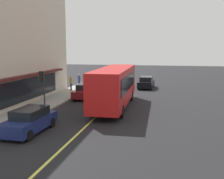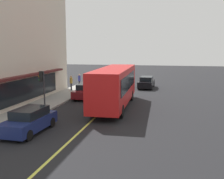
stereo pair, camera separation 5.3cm
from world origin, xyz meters
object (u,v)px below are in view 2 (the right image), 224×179
(pedestrian_by_curb, at_px, (79,79))
(pedestrian_at_corner, at_px, (86,80))
(traffic_light, at_px, (42,81))
(car_black, at_px, (146,82))
(car_navy, at_px, (29,121))
(car_maroon, at_px, (86,91))
(pedestrian_mid_block, at_px, (71,81))
(bus, at_px, (115,85))

(pedestrian_by_curb, height_order, pedestrian_at_corner, pedestrian_by_curb)
(traffic_light, bearing_deg, car_black, -26.57)
(car_navy, relative_size, pedestrian_at_corner, 2.62)
(pedestrian_at_corner, bearing_deg, car_maroon, -162.64)
(car_maroon, height_order, pedestrian_by_curb, pedestrian_by_curb)
(car_black, distance_m, car_maroon, 10.24)
(traffic_light, height_order, car_navy, traffic_light)
(car_maroon, bearing_deg, traffic_light, 163.97)
(pedestrian_by_curb, relative_size, pedestrian_at_corner, 1.07)
(car_navy, xyz_separation_m, pedestrian_mid_block, (15.58, 3.10, 0.50))
(car_navy, distance_m, car_maroon, 11.85)
(car_black, height_order, car_maroon, same)
(car_maroon, xyz_separation_m, pedestrian_at_corner, (5.90, 1.84, 0.40))
(car_black, bearing_deg, pedestrian_mid_block, 119.14)
(pedestrian_at_corner, bearing_deg, pedestrian_mid_block, 151.00)
(traffic_light, bearing_deg, bus, -65.35)
(car_navy, relative_size, car_maroon, 1.01)
(car_black, height_order, pedestrian_mid_block, pedestrian_mid_block)
(pedestrian_by_curb, bearing_deg, car_navy, -170.88)
(car_maroon, bearing_deg, car_black, -33.26)
(car_navy, bearing_deg, pedestrian_mid_block, 11.24)
(pedestrian_mid_block, xyz_separation_m, pedestrian_at_corner, (2.17, -1.20, -0.10))
(car_black, relative_size, pedestrian_by_curb, 2.45)
(traffic_light, bearing_deg, pedestrian_by_curb, 4.79)
(traffic_light, distance_m, pedestrian_mid_block, 10.15)
(pedestrian_by_curb, distance_m, pedestrian_at_corner, 1.02)
(traffic_light, distance_m, pedestrian_at_corner, 12.24)
(traffic_light, distance_m, car_navy, 6.15)
(traffic_light, distance_m, car_maroon, 6.76)
(bus, xyz_separation_m, pedestrian_at_corner, (9.58, 5.68, -0.84))
(traffic_light, xyz_separation_m, car_navy, (-5.59, -1.85, -1.79))
(traffic_light, height_order, car_maroon, traffic_light)
(pedestrian_by_curb, bearing_deg, pedestrian_mid_block, 174.96)
(pedestrian_mid_block, bearing_deg, car_black, -60.86)
(traffic_light, relative_size, pedestrian_mid_block, 1.77)
(pedestrian_mid_block, height_order, pedestrian_at_corner, pedestrian_mid_block)
(bus, height_order, pedestrian_by_curb, bus)
(pedestrian_by_curb, xyz_separation_m, pedestrian_mid_block, (-2.40, 0.21, 0.01))
(car_maroon, relative_size, pedestrian_by_curb, 2.42)
(car_navy, height_order, car_maroon, same)
(traffic_light, bearing_deg, car_maroon, -16.03)
(pedestrian_by_curb, height_order, pedestrian_mid_block, pedestrian_mid_block)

